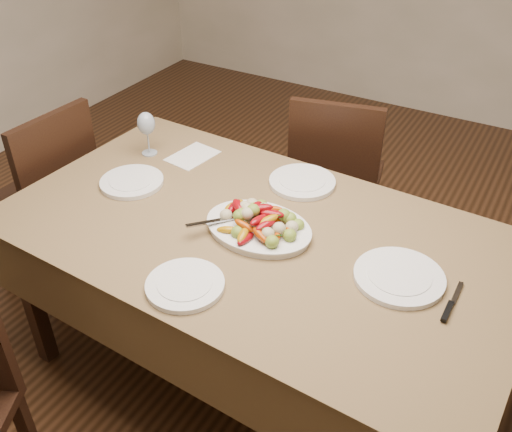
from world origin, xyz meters
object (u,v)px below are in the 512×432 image
object	(u,v)px
dining_table	(256,308)
chair_left	(40,198)
plate_right	(399,277)
plate_far	(302,182)
plate_near	(185,285)
plate_left	(132,182)
chair_far	(337,177)
wine_glass	(147,132)
serving_platter	(258,229)

from	to	relation	value
dining_table	chair_left	xyz separation A→B (m)	(-1.21, 0.04, 0.10)
plate_right	plate_far	world-z (taller)	same
plate_near	dining_table	bearing A→B (deg)	83.65
plate_far	plate_left	bearing A→B (deg)	-149.96
plate_left	plate_right	size ratio (longest dim) A/B	0.88
dining_table	chair_far	distance (m)	0.93
chair_left	wine_glass	size ratio (longest dim) A/B	4.64
dining_table	chair_far	world-z (taller)	chair_far
plate_left	plate_far	xyz separation A→B (m)	(0.59, 0.34, 0.00)
plate_far	plate_near	xyz separation A→B (m)	(-0.04, -0.73, 0.00)
plate_right	chair_left	bearing A→B (deg)	178.73
dining_table	plate_right	size ratio (longest dim) A/B	6.41
dining_table	plate_left	world-z (taller)	plate_left
plate_left	chair_far	bearing A→B (deg)	60.21
plate_far	wine_glass	size ratio (longest dim) A/B	1.29
chair_far	serving_platter	bearing A→B (deg)	81.64
plate_right	wine_glass	xyz separation A→B (m)	(-1.20, 0.25, 0.09)
wine_glass	chair_far	bearing A→B (deg)	47.51
dining_table	plate_near	size ratio (longest dim) A/B	7.45
plate_near	wine_glass	bearing A→B (deg)	135.78
serving_platter	wine_glass	size ratio (longest dim) A/B	1.86
plate_right	plate_far	distance (m)	0.63
plate_near	wine_glass	size ratio (longest dim) A/B	1.21
chair_far	serving_platter	size ratio (longest dim) A/B	2.49
plate_left	plate_near	bearing A→B (deg)	-35.73
plate_far	dining_table	bearing A→B (deg)	-90.57
chair_left	plate_right	bearing A→B (deg)	91.14
chair_left	wine_glass	world-z (taller)	wine_glass
chair_far	plate_far	distance (m)	0.64
chair_far	chair_left	xyz separation A→B (m)	(-1.14, -0.89, 0.00)
chair_left	plate_left	distance (m)	0.69
dining_table	serving_platter	bearing A→B (deg)	-15.28
plate_left	plate_right	world-z (taller)	same
dining_table	plate_right	distance (m)	0.65
serving_platter	plate_far	world-z (taller)	serving_platter
chair_far	plate_far	xyz separation A→B (m)	(0.07, -0.57, 0.29)
plate_right	plate_far	bearing A→B (deg)	145.17
chair_far	wine_glass	size ratio (longest dim) A/B	4.64
plate_near	wine_glass	world-z (taller)	wine_glass
chair_left	plate_far	distance (m)	1.29
dining_table	chair_far	size ratio (longest dim) A/B	1.94
chair_left	plate_right	xyz separation A→B (m)	(1.73, -0.04, 0.29)
plate_left	wine_glass	bearing A→B (deg)	112.76
plate_left	wine_glass	size ratio (longest dim) A/B	1.23
wine_glass	plate_right	bearing A→B (deg)	-11.91
chair_far	serving_platter	xyz separation A→B (m)	(0.08, -0.93, 0.30)
serving_platter	plate_near	world-z (taller)	serving_platter
plate_far	chair_far	bearing A→B (deg)	96.96
chair_left	plate_right	world-z (taller)	chair_left
chair_far	chair_left	world-z (taller)	same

